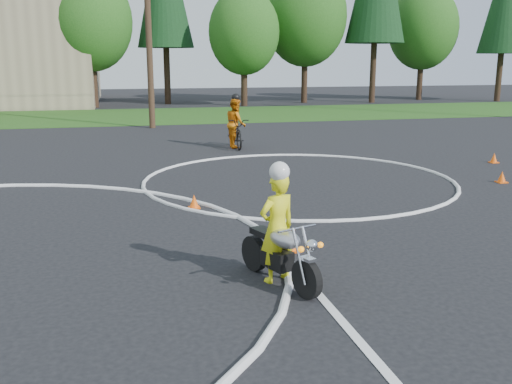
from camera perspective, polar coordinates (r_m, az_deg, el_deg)
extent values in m
cube|color=#1E4714|center=(33.31, -19.60, 7.00)|extent=(120.00, 10.00, 0.02)
torus|color=silver|center=(14.99, 4.22, 1.22)|extent=(8.10, 8.10, 0.10)
cylinder|color=black|center=(7.58, 5.09, -8.67)|extent=(0.29, 0.53, 0.53)
cylinder|color=black|center=(8.52, -0.18, -6.14)|extent=(0.29, 0.53, 0.53)
cube|color=black|center=(8.04, 2.11, -6.66)|extent=(0.40, 0.54, 0.27)
ellipsoid|color=#ADADB1|center=(7.80, 2.90, -4.69)|extent=(0.50, 0.64, 0.25)
cube|color=black|center=(8.15, 1.03, -4.15)|extent=(0.40, 0.58, 0.09)
cylinder|color=silver|center=(7.48, 4.32, -6.43)|extent=(0.15, 0.31, 0.71)
cylinder|color=white|center=(7.57, 5.27, -6.20)|extent=(0.15, 0.31, 0.71)
cube|color=white|center=(7.47, 5.22, -6.69)|extent=(0.18, 0.23, 0.04)
cylinder|color=#BBBBC2|center=(7.54, 4.13, -3.66)|extent=(0.59, 0.25, 0.03)
sphere|color=silver|center=(7.35, 5.60, -5.34)|extent=(0.16, 0.16, 0.16)
sphere|color=orange|center=(7.28, 4.54, -5.74)|extent=(0.08, 0.08, 0.08)
sphere|color=orange|center=(7.47, 6.46, -5.28)|extent=(0.08, 0.08, 0.08)
cylinder|color=silver|center=(8.42, 1.47, -6.37)|extent=(0.31, 0.69, 0.07)
imported|color=yellow|center=(7.97, 2.13, -3.60)|extent=(0.67, 0.55, 1.57)
sphere|color=silver|center=(7.74, 2.37, 2.03)|extent=(0.28, 0.28, 0.28)
imported|color=black|center=(20.55, -2.02, 5.92)|extent=(0.70, 2.02, 1.06)
imported|color=#CE690A|center=(20.51, -2.03, 6.90)|extent=(0.67, 0.86, 1.76)
sphere|color=black|center=(20.44, -2.05, 9.42)|extent=(0.31, 0.31, 0.31)
cone|color=#FF5C0D|center=(9.39, 3.58, -5.07)|extent=(0.22, 0.22, 0.30)
cube|color=#FF5C0D|center=(9.44, 3.57, -5.84)|extent=(0.24, 0.24, 0.03)
cone|color=#FF5C0D|center=(15.92, 23.38, 1.39)|extent=(0.22, 0.22, 0.30)
cube|color=#FF5C0D|center=(15.95, 23.33, 0.92)|extent=(0.24, 0.24, 0.03)
cone|color=#FF5C0D|center=(18.95, 22.70, 3.16)|extent=(0.22, 0.22, 0.30)
cube|color=#FF5C0D|center=(18.97, 22.67, 2.76)|extent=(0.24, 0.24, 0.03)
cone|color=#FF5C0D|center=(12.13, -6.21, -0.95)|extent=(0.22, 0.22, 0.30)
cube|color=#FF5C0D|center=(12.17, -6.19, -1.57)|extent=(0.24, 0.24, 0.03)
cylinder|color=#382619|center=(40.03, -15.88, 10.45)|extent=(0.44, 0.44, 3.24)
ellipsoid|color=#1E5116|center=(40.09, -16.24, 16.11)|extent=(5.40, 5.40, 6.48)
cylinder|color=#382619|center=(42.13, -8.88, 11.38)|extent=(0.44, 0.44, 3.96)
cylinder|color=#382619|center=(39.92, -1.19, 10.67)|extent=(0.44, 0.44, 2.88)
ellipsoid|color=#1E5116|center=(39.93, -1.21, 15.72)|extent=(4.80, 4.80, 5.76)
cylinder|color=#382619|center=(43.15, 4.86, 11.28)|extent=(0.44, 0.44, 3.60)
ellipsoid|color=#1E5116|center=(43.25, 4.98, 17.11)|extent=(6.00, 6.00, 7.20)
cylinder|color=#382619|center=(44.05, 11.60, 11.57)|extent=(0.44, 0.44, 4.32)
cylinder|color=#382619|center=(48.12, 16.06, 10.79)|extent=(0.44, 0.44, 3.24)
ellipsoid|color=#1E5116|center=(48.16, 16.37, 15.49)|extent=(5.40, 5.40, 6.48)
cylinder|color=#382619|center=(48.29, 23.12, 10.48)|extent=(0.44, 0.44, 3.60)
cylinder|color=#382619|center=(41.38, -21.43, 9.88)|extent=(0.44, 0.44, 2.88)
ellipsoid|color=#1E5116|center=(41.39, -21.84, 14.73)|extent=(4.80, 4.80, 5.76)
cylinder|color=#473321|center=(27.09, -10.75, 16.89)|extent=(0.28, 0.28, 10.00)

